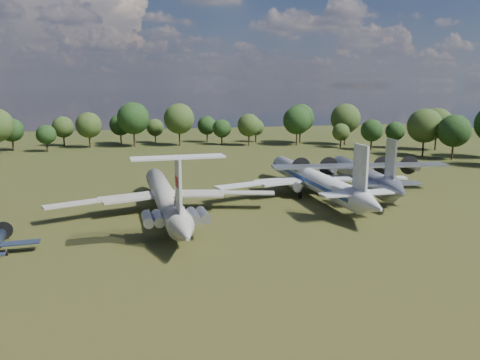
{
  "coord_description": "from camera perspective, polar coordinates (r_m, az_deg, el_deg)",
  "views": [
    {
      "loc": [
        -8.97,
        -71.09,
        19.85
      ],
      "look_at": [
        7.72,
        0.3,
        5.0
      ],
      "focal_mm": 35.0,
      "sensor_mm": 36.0,
      "label": 1
    }
  ],
  "objects": [
    {
      "name": "person_on_il62",
      "position": [
        60.51,
        -7.84,
        -2.4
      ],
      "size": [
        0.8,
        0.65,
        1.9
      ],
      "primitive_type": "imported",
      "rotation": [
        0.0,
        0.0,
        3.46
      ],
      "color": "brown",
      "rests_on": "il62_airliner"
    },
    {
      "name": "il62_airliner",
      "position": [
        73.51,
        -9.11,
        -2.54
      ],
      "size": [
        37.39,
        47.6,
        4.53
      ],
      "primitive_type": null,
      "rotation": [
        0.0,
        0.0,
        0.04
      ],
      "color": "beige",
      "rests_on": "ground"
    },
    {
      "name": "an12_transport",
      "position": [
        91.73,
        14.57,
        0.17
      ],
      "size": [
        38.28,
        41.73,
        4.98
      ],
      "primitive_type": null,
      "rotation": [
        0.0,
        0.0,
        -0.12
      ],
      "color": "#9EA0A6",
      "rests_on": "ground"
    },
    {
      "name": "tu104_jet",
      "position": [
        85.87,
        8.88,
        -0.39
      ],
      "size": [
        37.74,
        49.64,
        4.88
      ],
      "primitive_type": null,
      "rotation": [
        0.0,
        0.0,
        0.02
      ],
      "color": "silver",
      "rests_on": "ground"
    },
    {
      "name": "ground",
      "position": [
        74.35,
        -5.76,
        -4.09
      ],
      "size": [
        300.0,
        300.0,
        0.0
      ],
      "primitive_type": "plane",
      "color": "#243913",
      "rests_on": "ground"
    }
  ]
}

